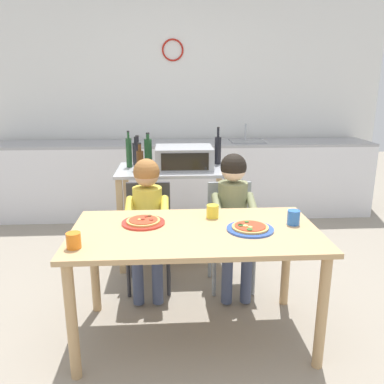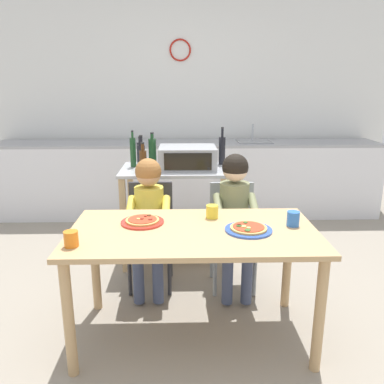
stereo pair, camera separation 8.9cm
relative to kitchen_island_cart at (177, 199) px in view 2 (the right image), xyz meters
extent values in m
plane|color=gray|center=(0.11, -0.04, -0.57)|extent=(11.27, 11.27, 0.00)
cube|color=white|center=(0.11, 1.71, 0.78)|extent=(5.09, 0.12, 2.70)
torus|color=red|center=(0.04, 1.64, 1.39)|extent=(0.26, 0.02, 0.26)
cube|color=silver|center=(0.11, 1.30, -0.14)|extent=(4.58, 0.60, 0.86)
cube|color=#9E9EA3|center=(0.11, 1.30, 0.31)|extent=(4.58, 0.60, 0.03)
cube|color=gray|center=(0.91, 1.30, 0.32)|extent=(0.40, 0.33, 0.02)
cylinder|color=#B7BABF|center=(0.91, 1.42, 0.42)|extent=(0.02, 0.02, 0.20)
cube|color=#B7BABF|center=(0.00, 0.00, 0.27)|extent=(0.96, 0.60, 0.02)
cube|color=tan|center=(0.00, 0.00, -0.27)|extent=(0.89, 0.55, 0.02)
cube|color=tan|center=(-0.44, -0.26, -0.15)|extent=(0.05, 0.05, 0.83)
cube|color=tan|center=(0.44, -0.26, -0.15)|extent=(0.05, 0.05, 0.83)
cube|color=tan|center=(-0.44, 0.26, -0.15)|extent=(0.05, 0.05, 0.83)
cube|color=tan|center=(0.44, 0.26, -0.15)|extent=(0.05, 0.05, 0.83)
cube|color=#999BA0|center=(0.10, 0.01, 0.38)|extent=(0.49, 0.38, 0.19)
cube|color=black|center=(0.10, -0.19, 0.38)|extent=(0.39, 0.01, 0.14)
cylinder|color=black|center=(0.27, -0.19, 0.32)|extent=(0.02, 0.01, 0.02)
cylinder|color=black|center=(0.41, 0.16, 0.41)|extent=(0.06, 0.06, 0.25)
cylinder|color=black|center=(0.41, 0.16, 0.57)|extent=(0.02, 0.02, 0.08)
cylinder|color=black|center=(0.41, 0.16, 0.62)|extent=(0.02, 0.02, 0.01)
cylinder|color=black|center=(-0.33, 0.19, 0.38)|extent=(0.06, 0.06, 0.20)
cylinder|color=black|center=(-0.33, 0.19, 0.50)|extent=(0.02, 0.02, 0.04)
cylinder|color=black|center=(-0.33, 0.19, 0.53)|extent=(0.02, 0.02, 0.01)
cylinder|color=#1E4723|center=(-0.38, 0.08, 0.41)|extent=(0.05, 0.05, 0.26)
cylinder|color=#1E4723|center=(-0.38, 0.08, 0.57)|extent=(0.02, 0.02, 0.05)
cylinder|color=black|center=(-0.38, 0.08, 0.60)|extent=(0.02, 0.02, 0.01)
cylinder|color=#4C2D14|center=(-0.27, -0.22, 0.38)|extent=(0.06, 0.06, 0.19)
cylinder|color=#4C2D14|center=(-0.27, -0.22, 0.50)|extent=(0.03, 0.03, 0.06)
cylinder|color=black|center=(-0.27, -0.22, 0.54)|extent=(0.03, 0.03, 0.01)
cylinder|color=black|center=(-0.30, -0.04, 0.39)|extent=(0.06, 0.06, 0.21)
cylinder|color=black|center=(-0.30, -0.04, 0.53)|extent=(0.03, 0.03, 0.07)
cylinder|color=black|center=(-0.30, -0.04, 0.57)|extent=(0.03, 0.03, 0.01)
cylinder|color=#1E4723|center=(-0.22, 0.20, 0.40)|extent=(0.07, 0.07, 0.23)
cylinder|color=#1E4723|center=(-0.22, 0.20, 0.54)|extent=(0.03, 0.03, 0.05)
cylinder|color=black|center=(-0.22, 0.20, 0.57)|extent=(0.03, 0.03, 0.01)
cube|color=tan|center=(0.11, -1.17, 0.14)|extent=(1.48, 0.79, 0.03)
cylinder|color=tan|center=(-0.57, -1.50, -0.22)|extent=(0.06, 0.06, 0.70)
cylinder|color=tan|center=(0.79, -1.50, -0.22)|extent=(0.06, 0.06, 0.70)
cylinder|color=tan|center=(-0.57, -0.83, -0.22)|extent=(0.06, 0.06, 0.70)
cylinder|color=tan|center=(0.79, -0.83, -0.22)|extent=(0.06, 0.06, 0.70)
cube|color=#333338|center=(-0.20, -0.52, -0.13)|extent=(0.36, 0.36, 0.04)
cube|color=#333338|center=(-0.20, -0.36, 0.06)|extent=(0.34, 0.03, 0.38)
cylinder|color=#333338|center=(-0.05, -0.67, -0.35)|extent=(0.03, 0.03, 0.42)
cylinder|color=#333338|center=(-0.35, -0.67, -0.35)|extent=(0.03, 0.03, 0.42)
cylinder|color=#333338|center=(-0.05, -0.37, -0.35)|extent=(0.03, 0.03, 0.42)
cylinder|color=#333338|center=(-0.35, -0.37, -0.35)|extent=(0.03, 0.03, 0.42)
cube|color=gray|center=(0.44, -0.55, -0.13)|extent=(0.36, 0.36, 0.04)
cube|color=gray|center=(0.44, -0.39, 0.06)|extent=(0.34, 0.03, 0.38)
cylinder|color=gray|center=(0.59, -0.70, -0.35)|extent=(0.03, 0.03, 0.42)
cylinder|color=gray|center=(0.29, -0.70, -0.35)|extent=(0.03, 0.03, 0.42)
cylinder|color=gray|center=(0.59, -0.40, -0.35)|extent=(0.03, 0.03, 0.42)
cylinder|color=gray|center=(0.29, -0.40, -0.35)|extent=(0.03, 0.03, 0.42)
cube|color=#424C6B|center=(-0.13, -0.66, -0.09)|extent=(0.10, 0.30, 0.10)
cylinder|color=#424C6B|center=(-0.13, -0.79, -0.33)|extent=(0.08, 0.08, 0.44)
cube|color=#424C6B|center=(-0.27, -0.66, -0.09)|extent=(0.10, 0.30, 0.10)
cylinder|color=#424C6B|center=(-0.27, -0.79, -0.33)|extent=(0.08, 0.08, 0.44)
cylinder|color=yellow|center=(-0.07, -0.62, 0.12)|extent=(0.06, 0.26, 0.15)
cylinder|color=yellow|center=(-0.33, -0.62, 0.12)|extent=(0.06, 0.26, 0.15)
cylinder|color=yellow|center=(-0.20, -0.52, 0.08)|extent=(0.22, 0.22, 0.34)
sphere|color=tan|center=(-0.20, -0.52, 0.36)|extent=(0.19, 0.19, 0.19)
sphere|color=#9E6633|center=(-0.20, -0.52, 0.37)|extent=(0.20, 0.20, 0.20)
cube|color=#424C6B|center=(0.51, -0.69, -0.09)|extent=(0.10, 0.30, 0.10)
cylinder|color=#424C6B|center=(0.51, -0.82, -0.33)|extent=(0.08, 0.08, 0.44)
cube|color=#424C6B|center=(0.37, -0.69, -0.09)|extent=(0.10, 0.30, 0.10)
cylinder|color=#424C6B|center=(0.37, -0.82, -0.33)|extent=(0.08, 0.08, 0.44)
cylinder|color=#7A7F56|center=(0.57, -0.65, 0.14)|extent=(0.06, 0.26, 0.15)
cylinder|color=#7A7F56|center=(0.31, -0.65, 0.14)|extent=(0.06, 0.26, 0.15)
cylinder|color=#7A7F56|center=(0.44, -0.55, 0.10)|extent=(0.22, 0.22, 0.38)
sphere|color=beige|center=(0.44, -0.55, 0.39)|extent=(0.19, 0.19, 0.19)
sphere|color=black|center=(0.44, -0.55, 0.41)|extent=(0.20, 0.20, 0.20)
cylinder|color=red|center=(-0.20, -1.04, 0.16)|extent=(0.27, 0.27, 0.01)
cylinder|color=tan|center=(-0.20, -1.04, 0.18)|extent=(0.21, 0.21, 0.01)
cylinder|color=#B23D23|center=(-0.20, -1.04, 0.18)|extent=(0.18, 0.18, 0.00)
cylinder|color=maroon|center=(-0.19, -1.00, 0.19)|extent=(0.02, 0.02, 0.01)
cylinder|color=maroon|center=(-0.20, -1.05, 0.19)|extent=(0.02, 0.02, 0.01)
cylinder|color=#563319|center=(-0.16, -0.98, 0.19)|extent=(0.02, 0.02, 0.01)
cylinder|color=maroon|center=(-0.15, -1.06, 0.19)|extent=(0.03, 0.03, 0.01)
cylinder|color=#DBC666|center=(-0.23, -1.05, 0.19)|extent=(0.02, 0.02, 0.01)
cylinder|color=#3356B7|center=(0.44, -1.19, 0.16)|extent=(0.28, 0.28, 0.01)
cylinder|color=tan|center=(0.44, -1.19, 0.18)|extent=(0.22, 0.22, 0.01)
cylinder|color=#B23D23|center=(0.44, -1.19, 0.18)|extent=(0.19, 0.19, 0.00)
cylinder|color=maroon|center=(0.38, -1.17, 0.19)|extent=(0.03, 0.03, 0.01)
cylinder|color=#DBC666|center=(0.41, -1.20, 0.19)|extent=(0.03, 0.03, 0.01)
cylinder|color=#386628|center=(0.38, -1.19, 0.19)|extent=(0.03, 0.03, 0.01)
cylinder|color=#386628|center=(0.43, -1.13, 0.19)|extent=(0.03, 0.03, 0.01)
cylinder|color=#386628|center=(0.42, -1.26, 0.19)|extent=(0.03, 0.03, 0.01)
cylinder|color=#DBC666|center=(0.43, -1.22, 0.19)|extent=(0.03, 0.03, 0.01)
cylinder|color=yellow|center=(0.24, -0.95, 0.20)|extent=(0.08, 0.08, 0.08)
cylinder|color=blue|center=(0.73, -1.12, 0.20)|extent=(0.08, 0.08, 0.09)
cylinder|color=orange|center=(-0.55, -1.40, 0.20)|extent=(0.08, 0.08, 0.09)
camera|label=1|loc=(-0.04, -3.36, 1.00)|focal=36.68mm
camera|label=2|loc=(0.05, -3.36, 1.00)|focal=36.68mm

